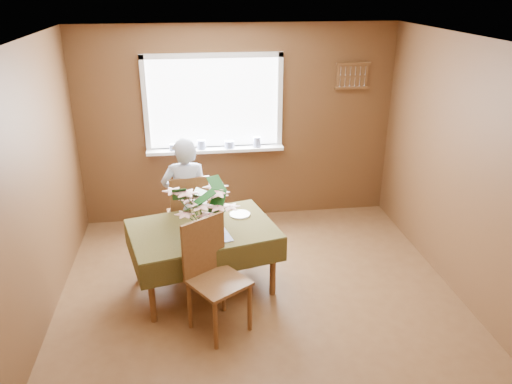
{
  "coord_description": "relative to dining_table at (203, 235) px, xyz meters",
  "views": [
    {
      "loc": [
        -0.61,
        -3.89,
        2.96
      ],
      "look_at": [
        0.0,
        0.55,
        1.05
      ],
      "focal_mm": 35.0,
      "sensor_mm": 36.0,
      "label": 1
    }
  ],
  "objects": [
    {
      "name": "floor",
      "position": [
        0.54,
        -0.56,
        -0.61
      ],
      "size": [
        4.5,
        4.5,
        0.0
      ],
      "primitive_type": "plane",
      "color": "brown",
      "rests_on": "ground"
    },
    {
      "name": "ceiling",
      "position": [
        0.54,
        -0.56,
        1.89
      ],
      "size": [
        4.5,
        4.5,
        0.0
      ],
      "primitive_type": "plane",
      "rotation": [
        3.14,
        0.0,
        0.0
      ],
      "color": "white",
      "rests_on": "wall_back"
    },
    {
      "name": "wall_back",
      "position": [
        0.54,
        1.69,
        0.64
      ],
      "size": [
        4.0,
        0.0,
        4.0
      ],
      "primitive_type": "plane",
      "rotation": [
        1.57,
        0.0,
        0.0
      ],
      "color": "brown",
      "rests_on": "floor"
    },
    {
      "name": "wall_left",
      "position": [
        -1.46,
        -0.56,
        0.64
      ],
      "size": [
        0.0,
        4.5,
        4.5
      ],
      "primitive_type": "plane",
      "rotation": [
        1.57,
        0.0,
        1.57
      ],
      "color": "brown",
      "rests_on": "floor"
    },
    {
      "name": "wall_right",
      "position": [
        2.54,
        -0.56,
        0.64
      ],
      "size": [
        0.0,
        4.5,
        4.5
      ],
      "primitive_type": "plane",
      "rotation": [
        1.57,
        0.0,
        -1.57
      ],
      "color": "brown",
      "rests_on": "floor"
    },
    {
      "name": "window_assembly",
      "position": [
        0.24,
        1.64,
        0.75
      ],
      "size": [
        1.72,
        0.2,
        1.22
      ],
      "color": "white",
      "rests_on": "wall_back"
    },
    {
      "name": "spoon_rack",
      "position": [
        1.99,
        1.65,
        1.24
      ],
      "size": [
        0.44,
        0.05,
        0.33
      ],
      "color": "brown",
      "rests_on": "wall_back"
    },
    {
      "name": "dining_table",
      "position": [
        0.0,
        0.0,
        0.0
      ],
      "size": [
        1.6,
        1.27,
        0.7
      ],
      "rotation": [
        0.0,
        0.0,
        0.24
      ],
      "color": "brown",
      "rests_on": "floor"
    },
    {
      "name": "chair_far",
      "position": [
        -0.13,
        0.66,
        -0.06
      ],
      "size": [
        0.5,
        0.5,
        1.01
      ],
      "rotation": [
        0.0,
        0.0,
        3.31
      ],
      "color": "brown",
      "rests_on": "floor"
    },
    {
      "name": "chair_near",
      "position": [
        0.06,
        -0.63,
        -0.04
      ],
      "size": [
        0.62,
        0.62,
        1.05
      ],
      "rotation": [
        0.0,
        0.0,
        0.59
      ],
      "color": "brown",
      "rests_on": "floor"
    },
    {
      "name": "seated_woman",
      "position": [
        -0.15,
        0.63,
        0.11
      ],
      "size": [
        0.53,
        0.35,
        1.44
      ],
      "primitive_type": "imported",
      "rotation": [
        0.0,
        0.0,
        3.15
      ],
      "color": "white",
      "rests_on": "floor"
    },
    {
      "name": "flower_bouquet",
      "position": [
        0.0,
        -0.16,
        0.4
      ],
      "size": [
        0.57,
        0.57,
        0.49
      ],
      "rotation": [
        0.0,
        0.0,
        0.15
      ],
      "color": "white",
      "rests_on": "dining_table"
    },
    {
      "name": "side_plate",
      "position": [
        0.4,
        0.24,
        0.09
      ],
      "size": [
        0.23,
        0.23,
        0.01
      ],
      "primitive_type": "cylinder",
      "rotation": [
        0.0,
        0.0,
        -0.08
      ],
      "color": "white",
      "rests_on": "dining_table"
    },
    {
      "name": "table_knife",
      "position": [
        0.14,
        -0.16,
        0.09
      ],
      "size": [
        0.06,
        0.22,
        0.0
      ],
      "primitive_type": "cube",
      "rotation": [
        0.0,
        0.0,
        0.18
      ],
      "color": "silver",
      "rests_on": "dining_table"
    }
  ]
}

